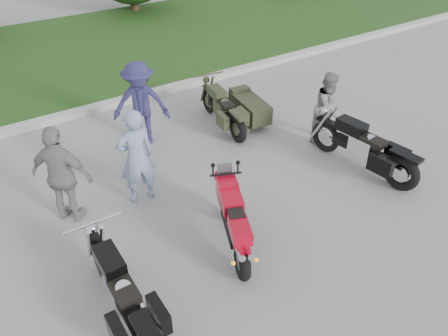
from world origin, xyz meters
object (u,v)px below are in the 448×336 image
person_grey (328,108)px  cruiser_left (125,299)px  cruiser_sidecar (239,109)px  cruiser_right (367,150)px  person_stripe (136,157)px  sportbike_red (234,221)px  person_denim (141,104)px  person_back (62,176)px

person_grey → cruiser_left: bearing=-175.9°
cruiser_sidecar → cruiser_right: bearing=-63.7°
cruiser_right → person_stripe: 4.47m
cruiser_sidecar → person_grey: (1.20, -1.62, 0.39)m
sportbike_red → person_stripe: (-0.73, 1.96, 0.38)m
cruiser_sidecar → person_stripe: bearing=-149.7°
cruiser_right → person_denim: bearing=125.6°
sportbike_red → person_grey: (3.60, 1.64, 0.25)m
cruiser_left → cruiser_sidecar: size_ratio=1.08×
sportbike_red → person_grey: 3.97m
sportbike_red → cruiser_sidecar: size_ratio=0.83×
person_denim → sportbike_red: bearing=-62.7°
sportbike_red → person_denim: size_ratio=0.99×
cruiser_left → person_denim: person_denim is taller
person_grey → person_denim: person_denim is taller
sportbike_red → person_stripe: person_stripe is taller
cruiser_right → person_stripe: size_ratio=1.36×
cruiser_sidecar → sportbike_red: bearing=-118.7°
cruiser_left → person_stripe: bearing=62.4°
cruiser_right → person_denim: 4.75m
person_grey → person_denim: (-3.42, 2.13, 0.14)m
person_grey → person_denim: size_ratio=0.85×
sportbike_red → cruiser_sidecar: sportbike_red is taller
person_grey → person_back: size_ratio=0.87×
person_grey → person_back: bearing=159.1°
person_stripe → person_grey: person_stripe is taller
cruiser_left → cruiser_sidecar: (4.40, 3.67, -0.07)m
sportbike_red → person_denim: (0.18, 3.77, 0.39)m
cruiser_right → person_stripe: (-4.13, 1.65, 0.43)m
cruiser_left → person_back: person_back is taller
cruiser_sidecar → person_back: (-4.38, -1.14, 0.51)m
sportbike_red → person_back: (-1.98, 2.13, 0.37)m
person_grey → cruiser_right: bearing=-114.6°
cruiser_right → person_stripe: bearing=151.0°
person_back → person_stripe: bearing=-142.3°
cruiser_right → cruiser_sidecar: bearing=101.4°
person_denim → person_back: size_ratio=1.03×
cruiser_left → cruiser_sidecar: bearing=40.5°
person_denim → person_back: (-2.16, -1.65, -0.02)m
person_stripe → person_back: person_stripe is taller
cruiser_sidecar → person_back: person_back is taller
cruiser_right → person_back: bearing=154.0°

